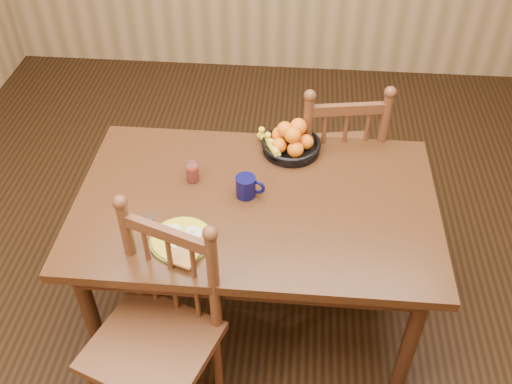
# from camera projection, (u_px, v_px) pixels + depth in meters

# --- Properties ---
(room) EXTENTS (4.52, 5.02, 2.72)m
(room) POSITION_uv_depth(u_px,v_px,m) (256.00, 82.00, 2.12)
(room) COLOR black
(room) RESTS_ON ground
(dining_table) EXTENTS (1.60, 1.00, 0.75)m
(dining_table) POSITION_uv_depth(u_px,v_px,m) (256.00, 214.00, 2.58)
(dining_table) COLOR black
(dining_table) RESTS_ON ground
(chair_far) EXTENTS (0.53, 0.51, 1.03)m
(chair_far) POSITION_uv_depth(u_px,v_px,m) (334.00, 161.00, 3.13)
(chair_far) COLOR #482515
(chair_far) RESTS_ON ground
(chair_near) EXTENTS (0.59, 0.58, 1.02)m
(chair_near) POSITION_uv_depth(u_px,v_px,m) (157.00, 335.00, 2.30)
(chair_near) COLOR #482515
(chair_near) RESTS_ON ground
(breakfast_plate) EXTENTS (0.26, 0.30, 0.04)m
(breakfast_plate) POSITION_uv_depth(u_px,v_px,m) (182.00, 240.00, 2.32)
(breakfast_plate) COLOR #59601E
(breakfast_plate) RESTS_ON dining_table
(fork) EXTENTS (0.08, 0.18, 0.00)m
(fork) POSITION_uv_depth(u_px,v_px,m) (145.00, 226.00, 2.40)
(fork) COLOR silver
(fork) RESTS_ON dining_table
(spoon) EXTENTS (0.06, 0.15, 0.01)m
(spoon) POSITION_uv_depth(u_px,v_px,m) (177.00, 232.00, 2.37)
(spoon) COLOR silver
(spoon) RESTS_ON dining_table
(coffee_mug) EXTENTS (0.13, 0.09, 0.10)m
(coffee_mug) POSITION_uv_depth(u_px,v_px,m) (247.00, 186.00, 2.51)
(coffee_mug) COLOR #0A0A37
(coffee_mug) RESTS_ON dining_table
(juice_glass) EXTENTS (0.06, 0.06, 0.09)m
(juice_glass) POSITION_uv_depth(u_px,v_px,m) (193.00, 173.00, 2.60)
(juice_glass) COLOR silver
(juice_glass) RESTS_ON dining_table
(fruit_bowl) EXTENTS (0.32, 0.29, 0.17)m
(fruit_bowl) POSITION_uv_depth(u_px,v_px,m) (290.00, 141.00, 2.75)
(fruit_bowl) COLOR black
(fruit_bowl) RESTS_ON dining_table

